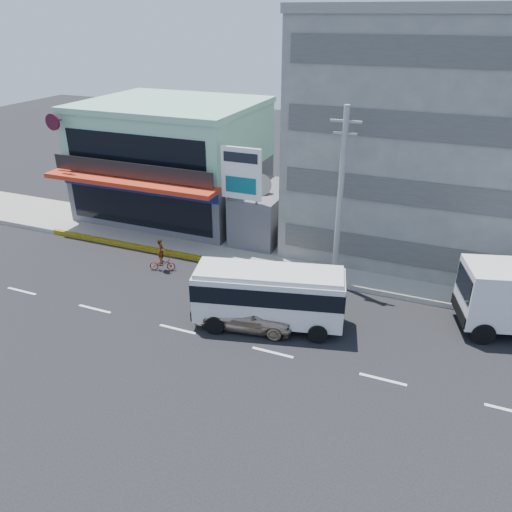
% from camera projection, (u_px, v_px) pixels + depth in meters
% --- Properties ---
extents(ground, '(120.00, 120.00, 0.00)m').
position_uv_depth(ground, '(178.00, 329.00, 24.57)').
color(ground, black).
rests_on(ground, ground).
extents(sidewalk, '(70.00, 5.00, 0.30)m').
position_uv_depth(sidewalk, '(326.00, 263.00, 30.74)').
color(sidewalk, gray).
rests_on(sidewalk, ground).
extents(shop_building, '(12.40, 11.70, 8.00)m').
position_uv_depth(shop_building, '(175.00, 162.00, 37.12)').
color(shop_building, '#414045').
rests_on(shop_building, ground).
extents(concrete_building, '(16.00, 12.00, 14.00)m').
position_uv_depth(concrete_building, '(435.00, 140.00, 30.63)').
color(concrete_building, gray).
rests_on(concrete_building, ground).
extents(gap_structure, '(3.00, 6.00, 3.50)m').
position_uv_depth(gap_structure, '(265.00, 214.00, 33.80)').
color(gap_structure, '#414045').
rests_on(gap_structure, ground).
extents(satellite_dish, '(1.50, 1.50, 0.15)m').
position_uv_depth(satellite_dish, '(260.00, 193.00, 32.16)').
color(satellite_dish, slate).
rests_on(satellite_dish, gap_structure).
extents(billboard, '(2.60, 0.18, 6.90)m').
position_uv_depth(billboard, '(241.00, 180.00, 30.24)').
color(billboard, gray).
rests_on(billboard, ground).
extents(utility_pole_near, '(1.60, 0.30, 10.00)m').
position_uv_depth(utility_pole_near, '(340.00, 199.00, 26.46)').
color(utility_pole_near, '#999993').
rests_on(utility_pole_near, ground).
extents(minibus, '(7.61, 3.97, 3.04)m').
position_uv_depth(minibus, '(269.00, 293.00, 24.17)').
color(minibus, silver).
rests_on(minibus, ground).
extents(sedan, '(5.27, 2.78, 1.71)m').
position_uv_depth(sedan, '(245.00, 312.00, 24.44)').
color(sedan, tan).
rests_on(sedan, ground).
extents(motorcycle_rider, '(1.66, 1.05, 2.01)m').
position_uv_depth(motorcycle_rider, '(162.00, 260.00, 29.93)').
color(motorcycle_rider, '#57130C').
rests_on(motorcycle_rider, ground).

